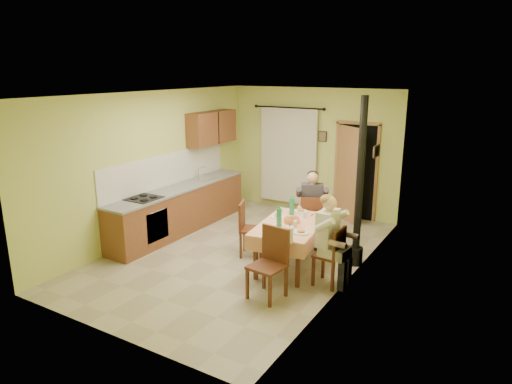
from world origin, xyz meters
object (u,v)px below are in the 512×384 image
Objects in this scene: chair_near at (268,278)px; chair_right at (329,267)px; chair_left at (251,240)px; man_right at (330,230)px; dining_table at (290,245)px; man_far at (312,200)px; stove_flue at (358,206)px; chair_far at (311,231)px.

chair_near reaches higher than chair_right.
chair_left is (-1.00, 1.20, -0.00)m from chair_near.
chair_left is 0.70× the size of man_right.
man_far is at bearing 87.06° from dining_table.
chair_left is 1.94m from stove_flue.
chair_far is 2.15m from chair_near.
man_right is at bearing -82.19° from chair_far.
man_far reaches higher than chair_right.
man_far is (0.72, 0.95, 0.59)m from chair_left.
man_right is at bearing -96.76° from stove_flue.
man_right reaches higher than chair_left.
chair_far reaches higher than chair_right.
chair_far is at bearing -75.80° from chair_near.
chair_left is 0.70× the size of man_far.
stove_flue is at bearing -1.38° from chair_right.
dining_table is 1.74× the size of chair_far.
chair_right is (0.61, 0.81, -0.00)m from chair_near.
man_right is (0.87, -1.32, 0.59)m from chair_far.
man_far is (-0.09, 1.04, 0.50)m from dining_table.
stove_flue is at bearing 28.31° from dining_table.
chair_far is 0.70× the size of man_far.
dining_table is 1.81× the size of chair_right.
dining_table is at bearing 74.25° from man_right.
stove_flue reaches higher than dining_table.
chair_far is 0.59m from man_far.
chair_near is at bearing -108.22° from chair_far.
man_far is (-0.01, 0.01, 0.59)m from chair_far.
man_far is at bearing 37.97° from man_right.
chair_left is at bearing -161.65° from stove_flue.
man_right reaches higher than dining_table.
man_right is 0.50× the size of stove_flue.
stove_flue is (0.90, 0.66, 0.64)m from dining_table.
chair_left is at bearing -152.65° from man_far.
man_far is at bearing 158.86° from stove_flue.
man_right is at bearing 54.88° from chair_left.
man_far is at bearing 121.40° from chair_left.
man_right is 0.97m from stove_flue.
man_right reaches higher than chair_right.
chair_near is at bearing 148.56° from man_right.
chair_left reaches higher than dining_table.
chair_near is 1.17m from man_right.
dining_table is 1.22× the size of man_right.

